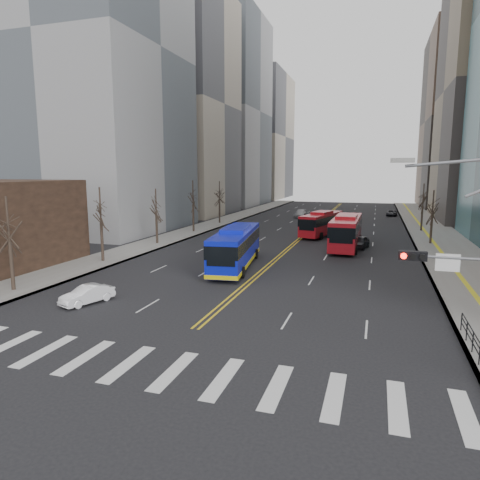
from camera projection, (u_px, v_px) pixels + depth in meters
name	position (u px, v px, depth m)	size (l,w,h in m)	color
ground	(151.00, 367.00, 19.56)	(220.00, 220.00, 0.00)	black
sidewalk_right	(438.00, 238.00, 56.60)	(7.00, 130.00, 0.15)	gray
sidewalk_left	(201.00, 228.00, 66.83)	(5.00, 130.00, 0.15)	gray
crosswalk	(151.00, 367.00, 19.56)	(26.70, 4.00, 0.01)	silver
centerline	(316.00, 225.00, 71.28)	(0.55, 100.00, 0.01)	gold
office_towers	(330.00, 90.00, 80.13)	(83.00, 134.00, 58.00)	gray
pedestrian_railing	(473.00, 339.00, 20.77)	(0.06, 6.06, 1.02)	black
street_trees	(237.00, 203.00, 53.43)	(35.20, 47.20, 7.60)	#2F251C
blue_bus	(236.00, 246.00, 39.80)	(4.50, 13.22, 3.75)	#0C18BE
red_bus_near	(346.00, 230.00, 49.65)	(3.23, 12.36, 3.88)	#B5131D
red_bus_far	(322.00, 222.00, 59.11)	(4.99, 10.99, 3.41)	#B5131D
car_white	(87.00, 295.00, 28.95)	(1.29, 3.69, 1.22)	white
car_dark_mid	(360.00, 242.00, 49.74)	(1.65, 4.10, 1.40)	black
car_silver	(300.00, 214.00, 83.14)	(1.98, 4.88, 1.42)	#97979C
car_dark_far	(392.00, 213.00, 85.57)	(1.93, 4.19, 1.16)	black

